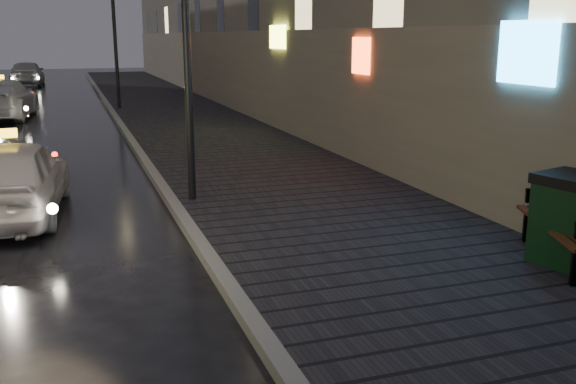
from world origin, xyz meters
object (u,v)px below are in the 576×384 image
lamp_near (186,8)px  car_far (27,73)px  taxi_near (11,178)px  lamp_far (114,24)px  bench (575,224)px  trash_bin (570,219)px  taxi_mid (1,99)px

lamp_near → car_far: bearing=97.5°
taxi_near → lamp_far: bearing=-95.6°
lamp_near → bench: size_ratio=2.48×
trash_bin → taxi_mid: (-8.29, 19.98, -0.01)m
lamp_near → lamp_far: 16.00m
lamp_near → taxi_near: (-3.03, 0.31, -2.80)m
taxi_near → lamp_near: bearing=179.5°
taxi_near → car_far: car_far is taller
taxi_near → taxi_mid: 14.78m
bench → taxi_mid: 21.66m
bench → trash_bin: size_ratio=1.80×
bench → taxi_near: (-7.10, 5.24, 0.03)m
car_far → lamp_far: bearing=106.4°
lamp_near → trash_bin: lamp_near is taller
lamp_near → taxi_mid: bearing=106.1°
taxi_near → car_far: bearing=-82.5°
lamp_far → bench: size_ratio=2.48×
bench → car_far: car_far is taller
lamp_near → trash_bin: bearing=-51.4°
lamp_near → car_far: size_ratio=1.15×
trash_bin → car_far: bearing=87.7°
taxi_near → taxi_mid: size_ratio=0.80×
lamp_near → taxi_mid: (-4.34, 15.03, -2.75)m
bench → car_far: (-8.29, 36.95, 0.12)m
bench → taxi_near: 8.82m
lamp_far → bench: (4.07, -20.93, -2.82)m
lamp_near → bench: lamp_near is taller
trash_bin → car_far: car_far is taller
taxi_near → car_far: size_ratio=0.89×
trash_bin → taxi_mid: size_ratio=0.23×
lamp_far → taxi_mid: 5.23m
lamp_far → taxi_near: bearing=-100.9°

